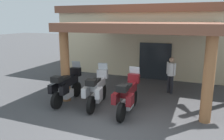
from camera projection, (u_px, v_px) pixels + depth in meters
ground_plane at (120, 122)px, 7.71m from camera, size 80.00×80.00×0.00m
motel_building at (165, 38)px, 15.72m from camera, size 13.36×12.68×4.24m
motorcycle_black at (67, 86)px, 9.37m from camera, size 0.71×2.21×1.61m
motorcycle_silver at (97, 89)px, 8.95m from camera, size 0.79×2.21×1.61m
motorcycle_maroon at (128, 95)px, 8.25m from camera, size 0.70×2.21×1.61m
pedestrian at (171, 73)px, 10.51m from camera, size 0.44×0.35×1.70m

